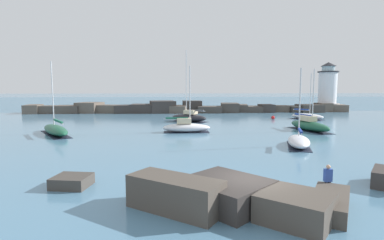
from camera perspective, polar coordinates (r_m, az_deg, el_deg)
The scene contains 13 objects.
ground_plane at distance 14.56m, azimuth 11.20°, elevation -15.04°, with size 600.00×600.00×0.00m, color teal.
open_sea_beyond at distance 125.25m, azimuth -2.44°, elevation 3.66°, with size 400.00×116.00×0.01m.
breakwater_jetty at distance 65.30m, azimuth -1.04°, elevation 2.27°, with size 70.96×7.01×2.53m.
lighthouse at distance 75.57m, azimuth 24.38°, elevation 5.12°, with size 5.37×5.37×11.14m.
foreground_rocks at distance 13.78m, azimuth 9.56°, elevation -13.74°, with size 19.28×7.63×1.44m.
sailboat_moored_0 at distance 37.35m, azimuth -24.58°, elevation -1.69°, with size 5.96×8.12×8.23m.
sailboat_moored_1 at distance 35.79m, azimuth -1.12°, elevation -1.33°, with size 5.70×2.20×7.85m.
sailboat_moored_2 at distance 39.90m, azimuth 21.41°, elevation -0.91°, with size 3.20×7.57×7.56m.
sailboat_moored_3 at distance 47.13m, azimuth -0.57°, elevation 0.56°, with size 6.42×5.68×11.15m.
sailboat_moored_4 at distance 28.60m, azimuth 19.67°, elevation -3.79°, with size 3.53×5.64×7.03m.
sailboat_moored_5 at distance 54.28m, azimuth 21.09°, elevation 0.68°, with size 5.20×5.70×7.68m.
mooring_buoy_orange_near at distance 52.37m, azimuth 15.18°, elevation 0.45°, with size 0.59×0.59×0.79m.
person_on_rocks at distance 16.00m, azimuth 24.45°, elevation -10.22°, with size 0.36×0.22×1.59m.
Camera 1 is at (-3.68, -13.09, 5.21)m, focal length 28.00 mm.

